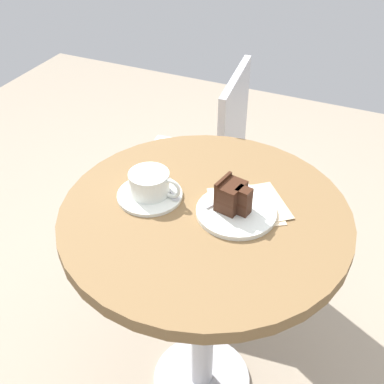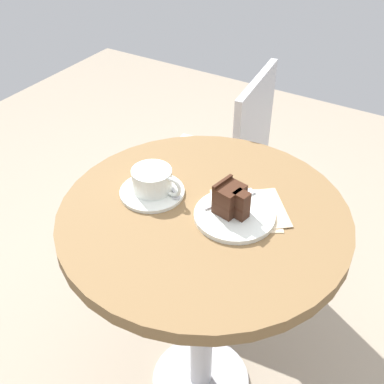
% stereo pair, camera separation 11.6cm
% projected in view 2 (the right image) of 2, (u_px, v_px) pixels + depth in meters
% --- Properties ---
extents(ground_plane, '(4.40, 4.40, 0.01)m').
position_uv_depth(ground_plane, '(201.00, 382.00, 1.62)').
color(ground_plane, gray).
rests_on(ground_plane, ground).
extents(cafe_table, '(0.71, 0.71, 0.74)m').
position_uv_depth(cafe_table, '(203.00, 250.00, 1.24)').
color(cafe_table, brown).
rests_on(cafe_table, ground).
extents(saucer, '(0.16, 0.16, 0.01)m').
position_uv_depth(saucer, '(152.00, 192.00, 1.22)').
color(saucer, silver).
rests_on(saucer, cafe_table).
extents(coffee_cup, '(0.14, 0.10, 0.06)m').
position_uv_depth(coffee_cup, '(152.00, 181.00, 1.20)').
color(coffee_cup, silver).
rests_on(coffee_cup, saucer).
extents(teaspoon, '(0.09, 0.07, 0.00)m').
position_uv_depth(teaspoon, '(173.00, 190.00, 1.21)').
color(teaspoon, '#B7B7BC').
rests_on(teaspoon, saucer).
extents(cake_plate, '(0.19, 0.19, 0.01)m').
position_uv_depth(cake_plate, '(234.00, 215.00, 1.14)').
color(cake_plate, silver).
rests_on(cake_plate, cafe_table).
extents(cake_slice, '(0.09, 0.08, 0.08)m').
position_uv_depth(cake_slice, '(231.00, 200.00, 1.13)').
color(cake_slice, '#422619').
rests_on(cake_slice, cake_plate).
extents(fork, '(0.08, 0.13, 0.00)m').
position_uv_depth(fork, '(236.00, 197.00, 1.19)').
color(fork, '#B7B7BC').
rests_on(fork, cake_plate).
extents(napkin, '(0.24, 0.23, 0.00)m').
position_uv_depth(napkin, '(249.00, 210.00, 1.17)').
color(napkin, beige).
rests_on(napkin, cafe_table).
extents(cafe_chair, '(0.42, 0.42, 0.84)m').
position_uv_depth(cafe_chair, '(227.00, 159.00, 1.79)').
color(cafe_chair, '#BCBCC1').
rests_on(cafe_chair, ground).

